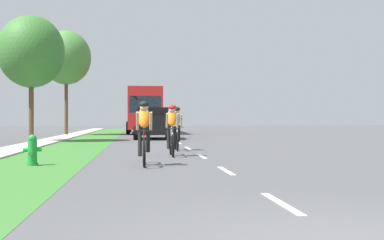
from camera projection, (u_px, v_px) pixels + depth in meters
ground_plane at (179, 143)px, 24.25m from camera, size 120.00×120.00×0.00m
grass_verge at (84, 143)px, 23.77m from camera, size 2.62×70.00×0.01m
sidewalk_concrete at (40, 143)px, 23.56m from camera, size 1.36×70.00×0.10m
lane_markings_center at (173, 139)px, 28.23m from camera, size 0.12×53.49×0.01m
fire_hydrant_green at (32, 150)px, 12.33m from camera, size 0.44×0.38×0.76m
cyclist_lead at (144, 133)px, 12.30m from camera, size 0.42×1.72×1.58m
cyclist_trailing at (172, 130)px, 15.46m from camera, size 0.42×1.72×1.58m
cyclist_distant at (176, 128)px, 18.28m from camera, size 0.42×1.72×1.58m
suv_black at (152, 122)px, 28.96m from camera, size 2.15×4.70×1.79m
bus_red at (144, 109)px, 41.09m from camera, size 2.78×11.60×3.48m
pickup_blue at (143, 122)px, 57.50m from camera, size 2.22×5.10×1.64m
sedan_maroon at (144, 122)px, 67.67m from camera, size 1.98×4.30×1.52m
street_tree_near at (31, 52)px, 25.17m from camera, size 3.30×3.30×6.34m
street_tree_far at (66, 58)px, 35.54m from camera, size 3.47×3.47×7.40m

